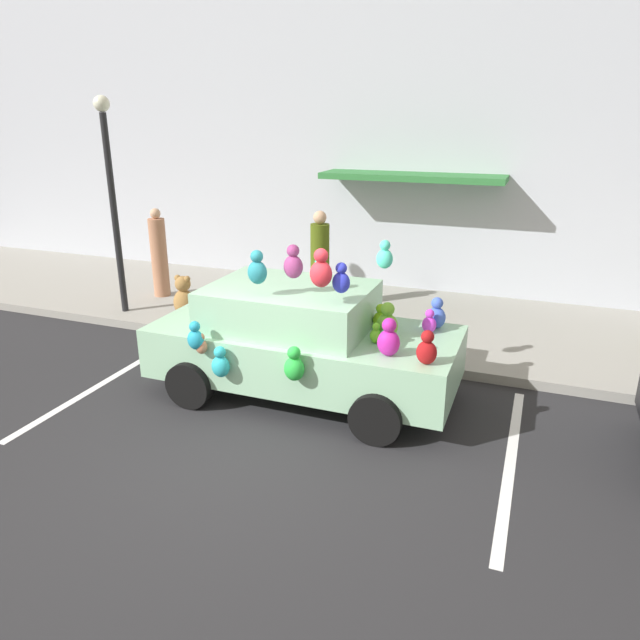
# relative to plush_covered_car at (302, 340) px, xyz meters

# --- Properties ---
(ground_plane) EXTENTS (60.00, 60.00, 0.00)m
(ground_plane) POSITION_rel_plush_covered_car_xyz_m (-0.10, -1.72, -0.81)
(ground_plane) COLOR #262628
(sidewalk) EXTENTS (24.00, 4.00, 0.15)m
(sidewalk) POSITION_rel_plush_covered_car_xyz_m (-0.10, 3.28, -0.74)
(sidewalk) COLOR gray
(sidewalk) RESTS_ON ground
(storefront_building) EXTENTS (24.00, 1.25, 6.40)m
(storefront_building) POSITION_rel_plush_covered_car_xyz_m (-0.09, 5.42, 2.38)
(storefront_building) COLOR #B2B7C1
(storefront_building) RESTS_ON ground
(parking_stripe_front) EXTENTS (0.12, 3.60, 0.01)m
(parking_stripe_front) POSITION_rel_plush_covered_car_xyz_m (2.86, -0.72, -0.81)
(parking_stripe_front) COLOR silver
(parking_stripe_front) RESTS_ON ground
(parking_stripe_rear) EXTENTS (0.12, 3.60, 0.01)m
(parking_stripe_rear) POSITION_rel_plush_covered_car_xyz_m (-2.84, -0.72, -0.81)
(parking_stripe_rear) COLOR silver
(parking_stripe_rear) RESTS_ON ground
(plush_covered_car) EXTENTS (4.12, 2.09, 2.24)m
(plush_covered_car) POSITION_rel_plush_covered_car_xyz_m (0.00, 0.00, 0.00)
(plush_covered_car) COLOR #95C7A1
(plush_covered_car) RESTS_ON ground
(teddy_bear_on_sidewalk) EXTENTS (0.41, 0.34, 0.78)m
(teddy_bear_on_sidewalk) POSITION_rel_plush_covered_car_xyz_m (-3.17, 1.92, -0.30)
(teddy_bear_on_sidewalk) COLOR #9E723D
(teddy_bear_on_sidewalk) RESTS_ON sidewalk
(street_lamp_post) EXTENTS (0.28, 0.28, 3.87)m
(street_lamp_post) POSITION_rel_plush_covered_car_xyz_m (-4.41, 1.78, 1.71)
(street_lamp_post) COLOR black
(street_lamp_post) RESTS_ON sidewalk
(pedestrian_walking_past) EXTENTS (0.36, 0.36, 1.88)m
(pedestrian_walking_past) POSITION_rel_plush_covered_car_xyz_m (-1.00, 3.30, 0.22)
(pedestrian_walking_past) COLOR #465512
(pedestrian_walking_past) RESTS_ON sidewalk
(pedestrian_by_lamp) EXTENTS (0.33, 0.33, 1.80)m
(pedestrian_by_lamp) POSITION_rel_plush_covered_car_xyz_m (-4.35, 2.89, 0.18)
(pedestrian_by_lamp) COLOR #AD7455
(pedestrian_by_lamp) RESTS_ON sidewalk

